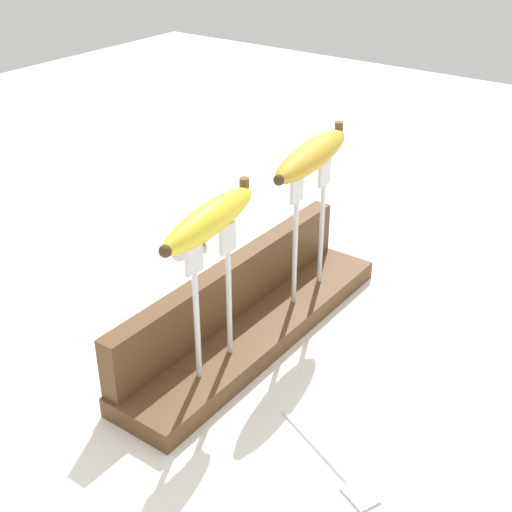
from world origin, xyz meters
name	(u,v)px	position (x,y,z in m)	size (l,w,h in m)	color
ground_plane	(256,337)	(0.00, 0.00, 0.00)	(3.00, 3.00, 0.00)	white
wooden_board	(256,329)	(0.00, 0.00, 0.01)	(0.47, 0.11, 0.03)	brown
board_backstop	(233,287)	(0.00, 0.04, 0.07)	(0.46, 0.03, 0.08)	brown
fork_stand_left	(213,289)	(-0.11, -0.01, 0.14)	(0.09, 0.01, 0.18)	silver
fork_stand_right	(309,220)	(0.11, -0.01, 0.14)	(0.09, 0.01, 0.19)	silver
banana_raised_left	(210,219)	(-0.11, -0.01, 0.23)	(0.18, 0.06, 0.04)	yellow
banana_raised_right	(312,155)	(0.11, -0.01, 0.24)	(0.20, 0.07, 0.04)	gold
fork_fallen_far	(337,468)	(-0.15, -0.21, 0.00)	(0.08, 0.16, 0.01)	silver
banana_chunk_near	(191,234)	(0.15, 0.25, 0.02)	(0.06, 0.06, 0.04)	#B2C138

